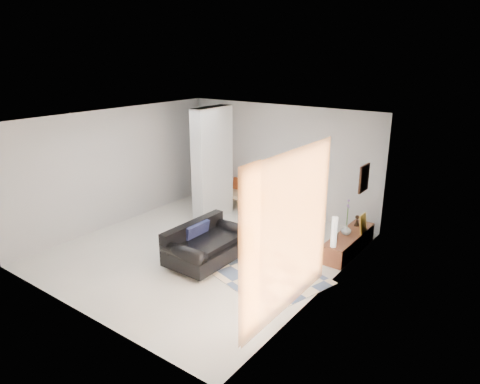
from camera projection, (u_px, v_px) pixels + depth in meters
The scene contains 17 objects.
floor at pixel (206, 249), 9.19m from camera, with size 6.00×6.00×0.00m, color white.
ceiling at pixel (202, 118), 8.33m from camera, with size 6.00×6.00×0.00m, color white.
wall_back at pixel (280, 159), 11.07m from camera, with size 6.00×6.00×0.00m, color #B3B5B8.
wall_front at pixel (74, 234), 6.46m from camera, with size 6.00×6.00×0.00m, color #B3B5B8.
wall_left at pixel (117, 167), 10.30m from camera, with size 6.00×6.00×0.00m, color #B3B5B8.
wall_right at pixel (328, 215), 7.22m from camera, with size 6.00×6.00×0.00m, color #B3B5B8.
partition_column at pixel (213, 164), 10.61m from camera, with size 0.35×1.20×2.80m, color silver.
hallway_door at pixel (216, 162), 12.33m from camera, with size 0.85×0.06×2.04m, color beige.
curtain at pixel (290, 233), 6.37m from camera, with size 2.55×2.55×0.00m, color orange.
wall_art at pixel (364, 178), 8.47m from camera, with size 0.04×0.45×0.55m, color #361B0E.
media_console at pixel (349, 242), 9.03m from camera, with size 0.45×1.79×0.80m.
loveseat at pixel (206, 245), 8.57m from camera, with size 1.03×1.75×0.76m.
daybed at pixel (228, 189), 11.88m from camera, with size 1.92×0.84×0.77m.
area_rug at pixel (260, 271), 8.25m from camera, with size 2.45×1.64×0.01m, color beige.
cylinder_lamp at pixel (334, 232), 8.29m from camera, with size 0.11×0.11×0.61m, color white.
bronze_figurine at pixel (357, 221), 9.35m from camera, with size 0.12×0.12×0.24m, color black, non-canonical shape.
vase at pixel (346, 230), 8.90m from camera, with size 0.21×0.21×0.22m, color silver.
Camera 1 is at (5.53, -6.33, 3.99)m, focal length 32.00 mm.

